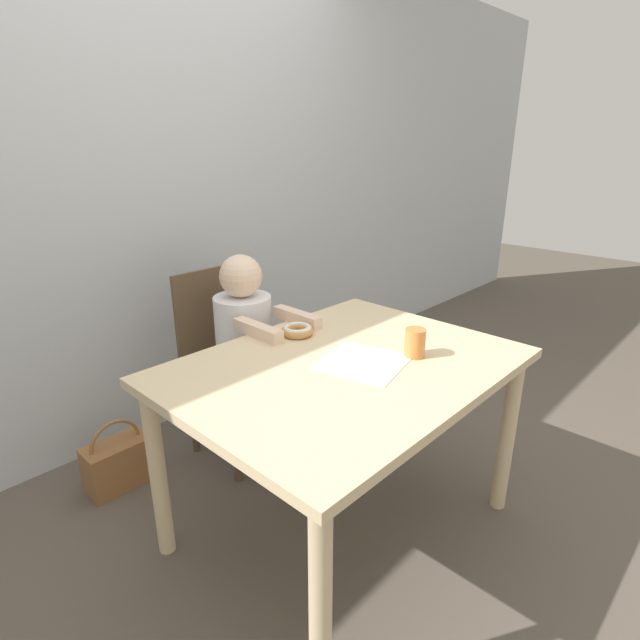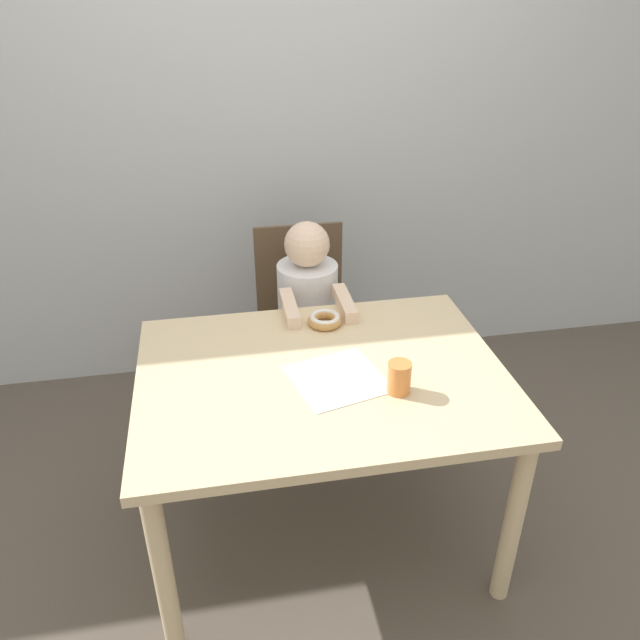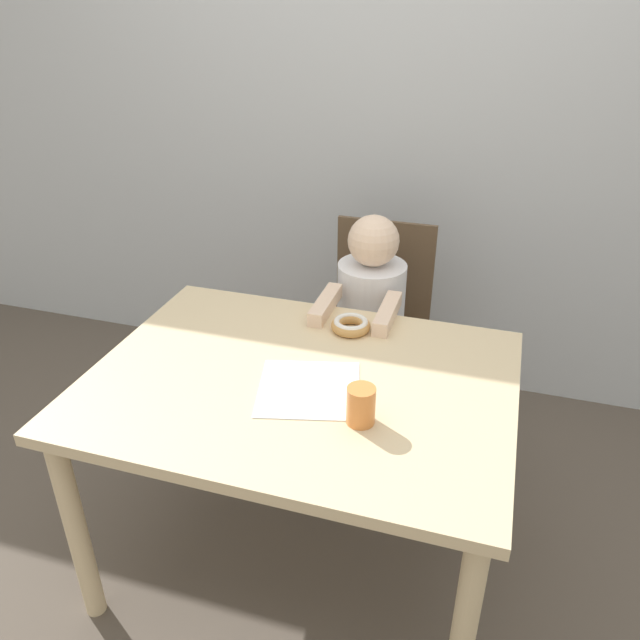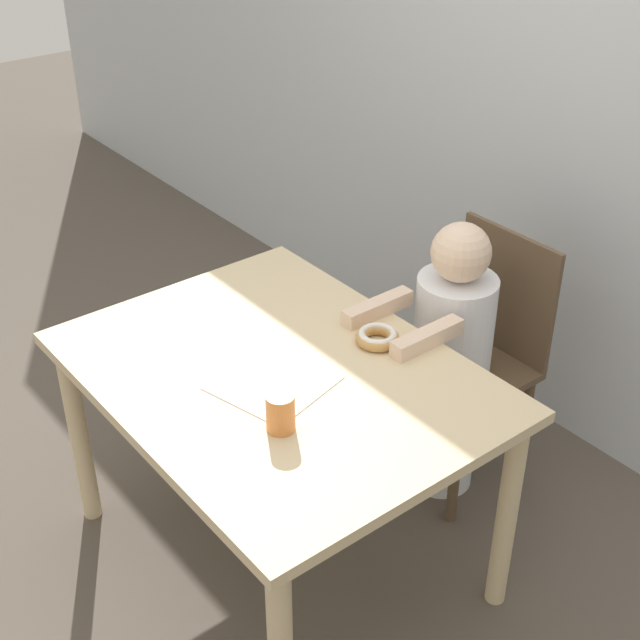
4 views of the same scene
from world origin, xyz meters
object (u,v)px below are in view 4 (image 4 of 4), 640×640
object	(u,v)px
handbag	(388,360)
cup	(280,412)
child_figure	(450,362)
donut	(377,337)
chair	(474,358)

from	to	relation	value
handbag	cup	xyz separation A→B (m)	(0.70, -1.03, 0.65)
child_figure	handbag	xyz separation A→B (m)	(-0.54, 0.24, -0.39)
child_figure	donut	xyz separation A→B (m)	(0.01, -0.33, 0.24)
donut	child_figure	bearing A→B (deg)	91.62
donut	handbag	xyz separation A→B (m)	(-0.55, 0.57, -0.62)
cup	child_figure	bearing A→B (deg)	101.19
donut	handbag	bearing A→B (deg)	133.95
chair	handbag	xyz separation A→B (m)	(-0.54, 0.12, -0.35)
child_figure	cup	xyz separation A→B (m)	(0.16, -0.79, 0.27)
chair	child_figure	world-z (taller)	child_figure
child_figure	cup	size ratio (longest dim) A/B	9.54
donut	cup	world-z (taller)	cup
donut	handbag	size ratio (longest dim) A/B	0.39
child_figure	cup	world-z (taller)	child_figure
child_figure	cup	bearing A→B (deg)	-78.81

